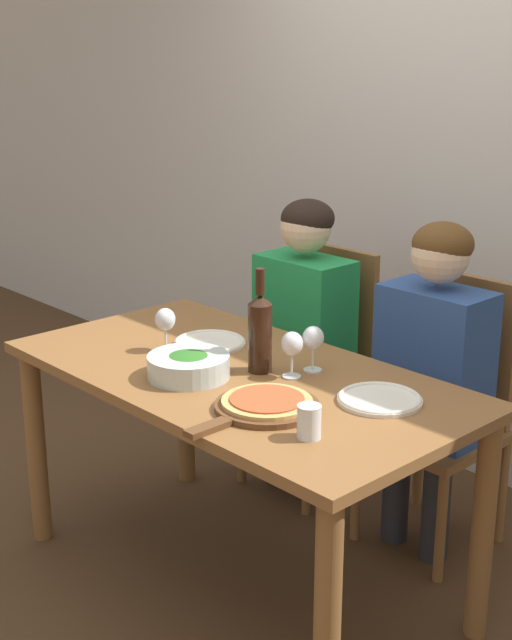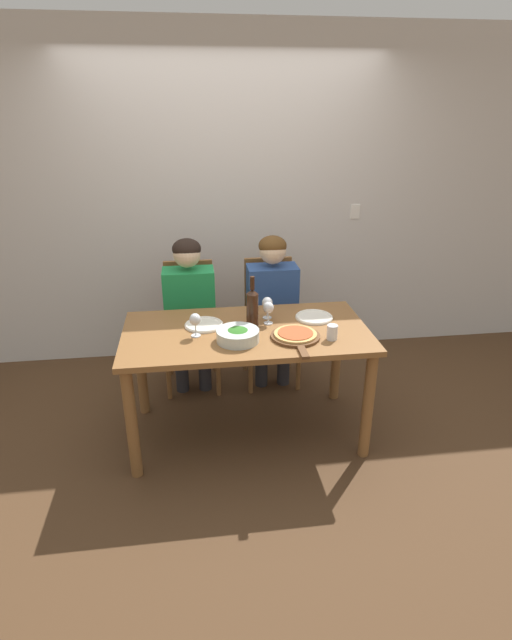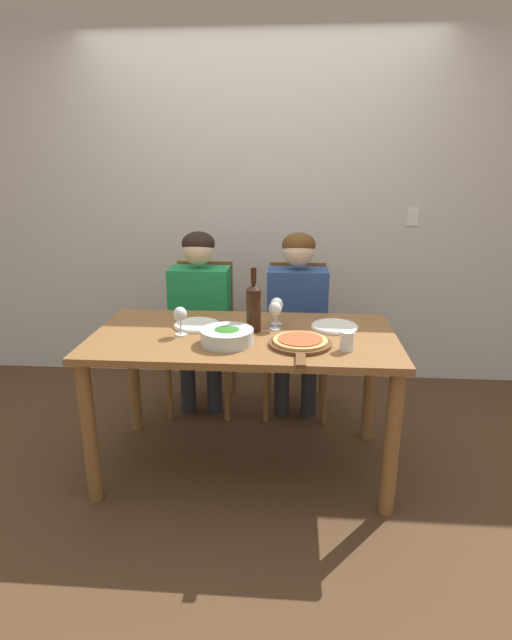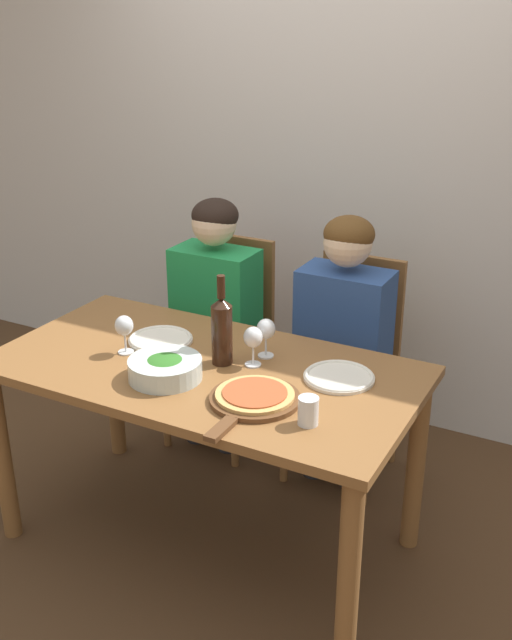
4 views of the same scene
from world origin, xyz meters
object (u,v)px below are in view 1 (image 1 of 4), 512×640
dinner_plate_left (210,342)px  wine_glass_left (165,321)px  person_woman (301,320)px  broccoli_bowl (189,366)px  chair_right (447,407)px  wine_glass_centre (292,346)px  wine_glass_right (313,340)px  chair_left (321,363)px  person_man (431,359)px  wine_bottle (260,331)px  water_tumbler (309,422)px  pizza_on_board (265,405)px  dinner_plate_right (380,399)px

dinner_plate_left → wine_glass_left: bearing=-110.5°
person_woman → broccoli_bowl: person_woman is taller
chair_right → dinner_plate_left: bearing=-128.9°
person_woman → wine_glass_centre: person_woman is taller
wine_glass_right → chair_left: bearing=130.7°
chair_left → wine_glass_centre: size_ratio=6.54×
person_man → wine_bottle: 0.67m
chair_right → water_tumbler: bearing=-76.9°
wine_glass_centre → water_tumbler: wine_glass_centre is taller
dinner_plate_left → pizza_on_board: (0.55, -0.26, 0.01)m
wine_glass_centre → dinner_plate_left: bearing=177.6°
dinner_plate_left → dinner_plate_right: (0.74, 0.03, 0.00)m
dinner_plate_left → person_man: bearing=45.5°
water_tumbler → chair_right: bearing=103.1°
chair_left → chair_right: bearing=0.0°
chair_left → water_tumbler: chair_left is taller
person_woman → wine_glass_right: bearing=-43.0°
chair_left → broccoli_bowl: bearing=-72.8°
water_tumbler → chair_left: bearing=131.3°
dinner_plate_left → dinner_plate_right: 0.74m
person_woman → chair_left: bearing=90.0°
person_woman → dinner_plate_right: size_ratio=4.83×
chair_left → wine_glass_right: size_ratio=6.54×
person_woman → broccoli_bowl: size_ratio=4.64×
dinner_plate_left → wine_glass_left: size_ratio=1.66×
wine_bottle → pizza_on_board: 0.34m
dinner_plate_left → pizza_on_board: pizza_on_board is taller
dinner_plate_right → wine_glass_centre: size_ratio=1.66×
dinner_plate_right → person_woman: bearing=147.6°
dinner_plate_right → broccoli_bowl: bearing=-152.7°
person_woman → wine_glass_left: 0.72m
pizza_on_board → person_woman: bearing=128.3°
dinner_plate_left → wine_glass_centre: (0.42, -0.02, 0.10)m
chair_left → wine_glass_left: chair_left is taller
chair_left → pizza_on_board: 1.17m
dinner_plate_right → wine_glass_centre: wine_glass_centre is taller
dinner_plate_right → wine_glass_centre: (-0.32, -0.05, 0.10)m
wine_glass_centre → broccoli_bowl: bearing=-133.6°
dinner_plate_right → wine_glass_left: size_ratio=1.66×
chair_left → wine_glass_centre: chair_left is taller
dinner_plate_left → wine_glass_right: (0.43, 0.07, 0.10)m
person_woman → wine_glass_left: person_woman is taller
wine_glass_left → water_tumbler: bearing=-10.7°
broccoli_bowl → wine_glass_centre: size_ratio=1.73×
dinner_plate_right → wine_glass_left: wine_glass_left is taller
chair_right → person_man: person_man is taller
chair_right → wine_glass_centre: (-0.12, -0.69, 0.37)m
chair_left → person_man: bearing=-10.6°
broccoli_bowl → chair_right: bearing=69.4°
wine_bottle → wine_glass_right: (0.12, 0.12, -0.03)m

